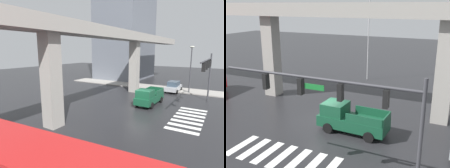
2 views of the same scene
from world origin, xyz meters
TOP-DOWN VIEW (x-y plane):
  - ground_plane at (0.00, 0.00)m, footprint 120.00×120.00m
  - crosswalk_stripes at (-0.00, -5.44)m, footprint 7.15×2.80m
  - elevated_overpass at (0.00, 4.28)m, footprint 56.57×2.54m
  - sidewalk_east at (13.07, 2.00)m, footprint 4.00×36.00m
  - pickup_truck at (2.36, -0.44)m, footprint 5.15×2.19m
  - sedan_silver at (11.48, -1.20)m, footprint 4.34×2.04m
  - traffic_signal_mast at (4.56, -6.41)m, footprint 10.89×0.32m
  - street_lamp_near_corner at (11.87, -3.49)m, footprint 0.44×0.70m
  - street_lamp_mid_block at (11.87, 6.43)m, footprint 0.44×0.70m
  - flagpole at (-1.30, 14.03)m, footprint 1.16×0.12m

SIDE VIEW (x-z plane):
  - ground_plane at x=0.00m, z-range 0.00..0.00m
  - crosswalk_stripes at x=0.00m, z-range 0.00..0.01m
  - sidewalk_east at x=13.07m, z-range 0.00..0.15m
  - sedan_silver at x=11.48m, z-range -0.01..1.71m
  - pickup_truck at x=2.36m, z-range -0.05..2.03m
  - street_lamp_near_corner at x=11.87m, z-range 0.94..8.18m
  - street_lamp_mid_block at x=11.87m, z-range 0.94..8.18m
  - traffic_signal_mast at x=4.56m, z-range 1.58..7.78m
  - flagpole at x=-1.30m, z-range 0.83..12.58m
  - elevated_overpass at x=0.00m, z-range 3.38..12.58m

